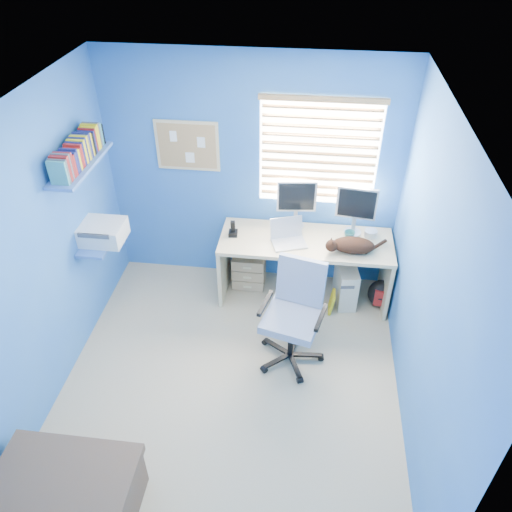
# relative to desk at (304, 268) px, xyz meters

# --- Properties ---
(floor) EXTENTS (3.00, 3.20, 0.00)m
(floor) POSITION_rel_desk_xyz_m (-0.59, -1.26, -0.37)
(floor) COLOR tan
(floor) RESTS_ON ground
(ceiling) EXTENTS (3.00, 3.20, 0.00)m
(ceiling) POSITION_rel_desk_xyz_m (-0.59, -1.26, 2.13)
(ceiling) COLOR white
(ceiling) RESTS_ON wall_back
(wall_back) EXTENTS (3.00, 0.01, 2.50)m
(wall_back) POSITION_rel_desk_xyz_m (-0.59, 0.34, 0.88)
(wall_back) COLOR blue
(wall_back) RESTS_ON ground
(wall_front) EXTENTS (3.00, 0.01, 2.50)m
(wall_front) POSITION_rel_desk_xyz_m (-0.59, -2.86, 0.88)
(wall_front) COLOR blue
(wall_front) RESTS_ON ground
(wall_left) EXTENTS (0.01, 3.20, 2.50)m
(wall_left) POSITION_rel_desk_xyz_m (-2.09, -1.26, 0.88)
(wall_left) COLOR blue
(wall_left) RESTS_ON ground
(wall_right) EXTENTS (0.01, 3.20, 2.50)m
(wall_right) POSITION_rel_desk_xyz_m (0.91, -1.26, 0.88)
(wall_right) COLOR blue
(wall_right) RESTS_ON ground
(desk) EXTENTS (1.75, 0.65, 0.74)m
(desk) POSITION_rel_desk_xyz_m (0.00, 0.00, 0.00)
(desk) COLOR #CDB58B
(desk) RESTS_ON floor
(laptop) EXTENTS (0.40, 0.35, 0.22)m
(laptop) POSITION_rel_desk_xyz_m (-0.17, -0.09, 0.48)
(laptop) COLOR silver
(laptop) RESTS_ON desk
(monitor_left) EXTENTS (0.41, 0.16, 0.54)m
(monitor_left) POSITION_rel_desk_xyz_m (-0.13, 0.24, 0.64)
(monitor_left) COLOR silver
(monitor_left) RESTS_ON desk
(monitor_right) EXTENTS (0.41, 0.17, 0.54)m
(monitor_right) POSITION_rel_desk_xyz_m (0.47, 0.18, 0.64)
(monitor_right) COLOR silver
(monitor_right) RESTS_ON desk
(phone) EXTENTS (0.10, 0.12, 0.17)m
(phone) POSITION_rel_desk_xyz_m (-0.75, 0.00, 0.45)
(phone) COLOR black
(phone) RESTS_ON desk
(mug) EXTENTS (0.10, 0.09, 0.10)m
(mug) POSITION_rel_desk_xyz_m (0.43, 0.05, 0.42)
(mug) COLOR teal
(mug) RESTS_ON desk
(cd_spindle) EXTENTS (0.13, 0.13, 0.07)m
(cd_spindle) POSITION_rel_desk_xyz_m (0.65, 0.15, 0.41)
(cd_spindle) COLOR silver
(cd_spindle) RESTS_ON desk
(cat) EXTENTS (0.45, 0.31, 0.15)m
(cat) POSITION_rel_desk_xyz_m (0.46, -0.14, 0.44)
(cat) COLOR black
(cat) RESTS_ON desk
(tower_pc) EXTENTS (0.25, 0.46, 0.45)m
(tower_pc) POSITION_rel_desk_xyz_m (0.45, -0.01, -0.14)
(tower_pc) COLOR beige
(tower_pc) RESTS_ON floor
(drawer_boxes) EXTENTS (0.35, 0.28, 0.41)m
(drawer_boxes) POSITION_rel_desk_xyz_m (-0.61, 0.12, -0.17)
(drawer_boxes) COLOR tan
(drawer_boxes) RESTS_ON floor
(yellow_book) EXTENTS (0.03, 0.17, 0.24)m
(yellow_book) POSITION_rel_desk_xyz_m (0.31, -0.21, -0.25)
(yellow_book) COLOR yellow
(yellow_book) RESTS_ON floor
(backpack) EXTENTS (0.29, 0.23, 0.32)m
(backpack) POSITION_rel_desk_xyz_m (0.83, -0.06, -0.21)
(backpack) COLOR black
(backpack) RESTS_ON floor
(bed_corner) EXTENTS (0.93, 0.66, 0.45)m
(bed_corner) POSITION_rel_desk_xyz_m (-1.53, -2.60, -0.15)
(bed_corner) COLOR brown
(bed_corner) RESTS_ON floor
(office_chair) EXTENTS (0.72, 0.72, 1.02)m
(office_chair) POSITION_rel_desk_xyz_m (-0.06, -0.88, 0.01)
(office_chair) COLOR black
(office_chair) RESTS_ON floor
(window_blinds) EXTENTS (1.15, 0.05, 1.10)m
(window_blinds) POSITION_rel_desk_xyz_m (0.06, 0.31, 1.18)
(window_blinds) COLOR white
(window_blinds) RESTS_ON ground
(corkboard) EXTENTS (0.64, 0.02, 0.52)m
(corkboard) POSITION_rel_desk_xyz_m (-1.24, 0.33, 1.18)
(corkboard) COLOR #CDB58B
(corkboard) RESTS_ON ground
(wall_shelves) EXTENTS (0.42, 0.90, 1.05)m
(wall_shelves) POSITION_rel_desk_xyz_m (-1.94, -0.51, 1.06)
(wall_shelves) COLOR #3F6CBB
(wall_shelves) RESTS_ON ground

